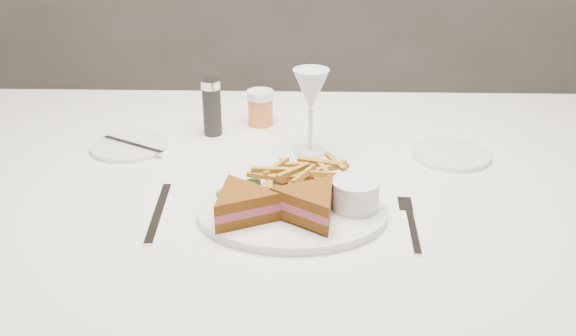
# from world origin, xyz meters

# --- Properties ---
(chair_far) EXTENTS (0.59, 0.55, 0.60)m
(chair_far) POSITION_xyz_m (-0.42, 0.66, 0.30)
(chair_far) COLOR #49322D
(chair_far) RESTS_ON ground
(table_setting) EXTENTS (0.82, 0.66, 0.18)m
(table_setting) POSITION_xyz_m (-0.38, -0.22, 0.79)
(table_setting) COLOR white
(table_setting) RESTS_ON table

